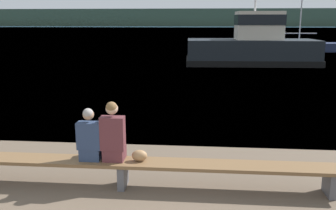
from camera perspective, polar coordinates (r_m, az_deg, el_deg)
The scene contains 8 objects.
water_surface at distance 128.51m, azimuth 4.79°, elevation 11.44°, with size 240.00×240.00×0.00m, color #386084.
far_shoreline at distance 198.05m, azimuth 5.01°, elevation 13.15°, with size 600.00×12.00×8.66m, color #2D3D2D.
bench_main at distance 6.79m, azimuth -6.93°, elevation -9.10°, with size 7.77×0.51×0.49m.
person_left at distance 6.77m, azimuth -11.80°, elevation -4.99°, with size 0.42×0.39×0.95m.
person_right at distance 6.64m, azimuth -8.37°, elevation -4.58°, with size 0.42×0.40×1.08m.
shopping_bag at distance 6.68m, azimuth -4.37°, elevation -7.70°, with size 0.28×0.18×0.20m.
tugboat_red at distance 26.12m, azimuth 12.76°, elevation 8.49°, with size 8.85×3.98×6.23m.
moored_sailboat at distance 38.57m, azimuth 19.78°, elevation 8.34°, with size 7.29×2.51×7.68m.
Camera 1 is at (1.14, -2.99, 2.93)m, focal length 40.00 mm.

